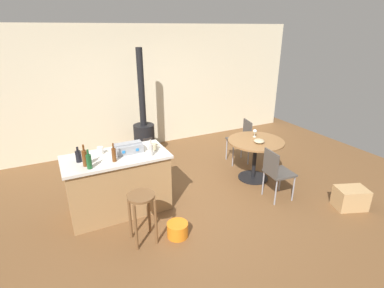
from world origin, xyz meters
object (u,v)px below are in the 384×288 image
(kitchen_island, at_px, (118,183))
(folding_chair_near, at_px, (241,138))
(cup_1, at_px, (100,150))
(plastic_bucket, at_px, (178,230))
(bottle_1, at_px, (78,156))
(folding_chair_far, at_px, (276,171))
(wine_glass, at_px, (255,131))
(bottle_0, at_px, (85,158))
(wooden_stool, at_px, (142,207))
(dining_table, at_px, (255,150))
(toolbox, at_px, (129,148))
(wood_stove, at_px, (144,132))
(cardboard_box, at_px, (351,198))
(cup_0, at_px, (154,147))
(bottle_3, at_px, (151,150))
(bottle_2, at_px, (114,154))
(serving_bowl, at_px, (259,141))
(bottle_4, at_px, (89,161))

(kitchen_island, distance_m, folding_chair_near, 2.75)
(cup_1, xyz_separation_m, plastic_bucket, (0.70, -1.13, -0.86))
(bottle_1, xyz_separation_m, cup_1, (0.32, 0.15, -0.03))
(folding_chair_far, relative_size, wine_glass, 5.95)
(bottle_0, bearing_deg, wine_glass, 4.32)
(wooden_stool, distance_m, dining_table, 2.48)
(toolbox, bearing_deg, wooden_stool, -97.02)
(wood_stove, relative_size, plastic_bucket, 7.93)
(wooden_stool, distance_m, toolbox, 0.99)
(bottle_0, xyz_separation_m, wine_glass, (2.98, 0.23, -0.17))
(folding_chair_near, distance_m, cardboard_box, 2.26)
(kitchen_island, height_order, wine_glass, kitchen_island)
(bottle_0, bearing_deg, bottle_1, 109.22)
(wooden_stool, relative_size, folding_chair_far, 0.81)
(cup_1, bearing_deg, bottle_1, -154.80)
(bottle_1, distance_m, plastic_bucket, 1.67)
(wood_stove, relative_size, cup_1, 18.36)
(wooden_stool, distance_m, cup_0, 1.03)
(folding_chair_near, xyz_separation_m, bottle_3, (-2.21, -0.86, 0.47))
(folding_chair_near, bearing_deg, cup_1, -170.92)
(bottle_1, xyz_separation_m, bottle_2, (0.44, -0.20, 0.02))
(wooden_stool, height_order, bottle_3, bottle_3)
(cup_0, relative_size, plastic_bucket, 0.44)
(cardboard_box, bearing_deg, serving_bowl, 120.15)
(wood_stove, xyz_separation_m, bottle_2, (-1.05, -1.97, 0.46))
(folding_chair_near, height_order, toolbox, toolbox)
(folding_chair_far, height_order, bottle_3, bottle_3)
(folding_chair_near, distance_m, bottle_4, 3.23)
(bottle_2, bearing_deg, kitchen_island, 73.22)
(toolbox, distance_m, cup_0, 0.38)
(bottle_4, height_order, wine_glass, bottle_4)
(wine_glass, bearing_deg, bottle_0, -175.68)
(kitchen_island, bearing_deg, cup_0, -4.07)
(kitchen_island, bearing_deg, toolbox, 8.22)
(dining_table, bearing_deg, plastic_bucket, -155.70)
(bottle_4, bearing_deg, cup_0, 12.39)
(kitchen_island, bearing_deg, bottle_2, -106.78)
(bottle_3, bearing_deg, bottle_4, -178.05)
(bottle_3, relative_size, plastic_bucket, 0.85)
(plastic_bucket, bearing_deg, cup_0, 86.96)
(bottle_3, relative_size, cup_1, 1.97)
(bottle_0, bearing_deg, toolbox, 15.95)
(folding_chair_near, xyz_separation_m, wine_glass, (-0.12, -0.56, 0.33))
(folding_chair_far, xyz_separation_m, cup_1, (-2.49, 0.98, 0.46))
(dining_table, xyz_separation_m, plastic_bucket, (-1.93, -0.87, -0.48))
(kitchen_island, relative_size, toolbox, 3.75)
(folding_chair_far, relative_size, bottle_1, 3.94)
(dining_table, bearing_deg, cup_0, 178.55)
(serving_bowl, bearing_deg, toolbox, 173.84)
(wooden_stool, xyz_separation_m, plastic_bucket, (0.43, -0.12, -0.41))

